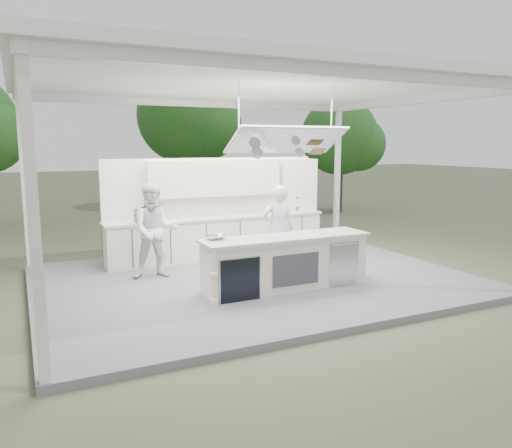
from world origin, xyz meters
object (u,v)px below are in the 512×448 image
demo_island (285,262)px  sous_chef (155,231)px  back_counter (218,237)px  head_chef (279,229)px

demo_island → sous_chef: sous_chef is taller
back_counter → sous_chef: 2.06m
head_chef → sous_chef: size_ratio=0.96×
demo_island → head_chef: bearing=67.8°
back_counter → head_chef: (0.61, -1.75, 0.40)m
sous_chef → head_chef: bearing=-6.6°
demo_island → sous_chef: 2.60m
demo_island → back_counter: size_ratio=0.61×
demo_island → head_chef: (0.43, 1.06, 0.41)m
demo_island → back_counter: (-0.18, 2.81, 0.00)m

